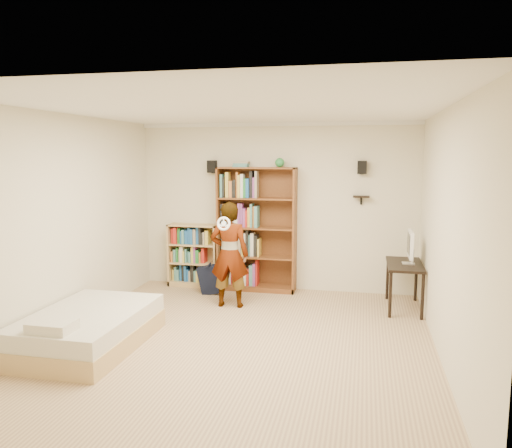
{
  "coord_description": "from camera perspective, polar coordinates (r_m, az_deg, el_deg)",
  "views": [
    {
      "loc": [
        1.4,
        -5.45,
        2.19
      ],
      "look_at": [
        0.08,
        0.6,
        1.33
      ],
      "focal_mm": 35.0,
      "sensor_mm": 36.0,
      "label": 1
    }
  ],
  "objects": [
    {
      "name": "room_shell",
      "position": [
        5.64,
        -2.09,
        3.54
      ],
      "size": [
        4.52,
        5.02,
        2.71
      ],
      "color": "beige",
      "rests_on": "ground"
    },
    {
      "name": "ground",
      "position": [
        6.04,
        -2.0,
        -13.38
      ],
      "size": [
        4.5,
        5.0,
        0.01
      ],
      "primitive_type": "cube",
      "color": "tan",
      "rests_on": "ground"
    },
    {
      "name": "imac",
      "position": [
        7.34,
        17.07,
        -2.58
      ],
      "size": [
        0.15,
        0.48,
        0.47
      ],
      "primitive_type": null,
      "rotation": [
        0.0,
        0.0,
        0.11
      ],
      "color": "white",
      "rests_on": "computer_desk"
    },
    {
      "name": "tall_bookshelf",
      "position": [
        8.03,
        0.09,
        -0.62
      ],
      "size": [
        1.26,
        0.37,
        2.0
      ],
      "primitive_type": null,
      "color": "brown",
      "rests_on": "ground"
    },
    {
      "name": "low_bookshelf",
      "position": [
        8.44,
        -7.13,
        -3.56
      ],
      "size": [
        0.84,
        0.31,
        1.04
      ],
      "primitive_type": null,
      "color": "tan",
      "rests_on": "ground"
    },
    {
      "name": "wii_wheel",
      "position": [
        6.85,
        -3.72,
        0.04
      ],
      "size": [
        0.19,
        0.07,
        0.2
      ],
      "primitive_type": "torus",
      "rotation": [
        1.36,
        0.0,
        0.0
      ],
      "color": "white",
      "rests_on": "person"
    },
    {
      "name": "speaker_right",
      "position": [
        7.85,
        12.03,
        6.35
      ],
      "size": [
        0.14,
        0.12,
        0.2
      ],
      "primitive_type": "cube",
      "color": "black",
      "rests_on": "room_shell"
    },
    {
      "name": "daybed",
      "position": [
        6.15,
        -18.61,
        -10.83
      ],
      "size": [
        1.14,
        1.76,
        0.52
      ],
      "primitive_type": null,
      "color": "beige",
      "rests_on": "ground"
    },
    {
      "name": "crown_molding",
      "position": [
        5.64,
        -2.13,
        12.78
      ],
      "size": [
        4.5,
        5.0,
        0.06
      ],
      "color": "white",
      "rests_on": "room_shell"
    },
    {
      "name": "navy_bag",
      "position": [
        7.99,
        -5.34,
        -6.29
      ],
      "size": [
        0.37,
        0.26,
        0.47
      ],
      "primitive_type": null,
      "rotation": [
        0.0,
        0.0,
        0.1
      ],
      "color": "black",
      "rests_on": "ground"
    },
    {
      "name": "speaker_left",
      "position": [
        8.22,
        -5.05,
        6.56
      ],
      "size": [
        0.14,
        0.12,
        0.2
      ],
      "primitive_type": "cube",
      "color": "black",
      "rests_on": "room_shell"
    },
    {
      "name": "wall_shelf",
      "position": [
        7.88,
        11.94,
        3.08
      ],
      "size": [
        0.25,
        0.16,
        0.02
      ],
      "primitive_type": "cube",
      "color": "black",
      "rests_on": "room_shell"
    },
    {
      "name": "computer_desk",
      "position": [
        7.48,
        16.54,
        -6.82
      ],
      "size": [
        0.49,
        0.97,
        0.66
      ],
      "primitive_type": null,
      "color": "black",
      "rests_on": "ground"
    },
    {
      "name": "person",
      "position": [
        7.2,
        -3.05,
        -3.51
      ],
      "size": [
        0.58,
        0.41,
        1.53
      ],
      "primitive_type": "imported",
      "rotation": [
        0.0,
        0.0,
        3.21
      ],
      "color": "black",
      "rests_on": "ground"
    }
  ]
}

